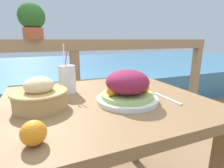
# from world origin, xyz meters

# --- Properties ---
(patio_table) EXTENTS (0.91, 0.82, 0.72)m
(patio_table) POSITION_xyz_m (0.00, 0.00, 0.61)
(patio_table) COLOR olive
(patio_table) RESTS_ON ground_plane
(railing_fence) EXTENTS (2.80, 0.08, 0.99)m
(railing_fence) POSITION_xyz_m (0.00, 0.70, 0.75)
(railing_fence) COLOR #937551
(railing_fence) RESTS_ON ground_plane
(sea_backdrop) EXTENTS (12.00, 4.00, 0.46)m
(sea_backdrop) POSITION_xyz_m (0.00, 3.20, 0.23)
(sea_backdrop) COLOR teal
(sea_backdrop) RESTS_ON ground_plane
(salad_plate) EXTENTS (0.27, 0.27, 0.14)m
(salad_plate) POSITION_xyz_m (0.08, -0.10, 0.78)
(salad_plate) COLOR silver
(salad_plate) RESTS_ON patio_table
(drink_glass) EXTENTS (0.08, 0.08, 0.25)m
(drink_glass) POSITION_xyz_m (-0.14, 0.14, 0.79)
(drink_glass) COLOR silver
(drink_glass) RESTS_ON patio_table
(bread_basket) EXTENTS (0.22, 0.22, 0.13)m
(bread_basket) POSITION_xyz_m (-0.28, -0.03, 0.77)
(bread_basket) COLOR tan
(bread_basket) RESTS_ON patio_table
(potted_plant) EXTENTS (0.19, 0.19, 0.26)m
(potted_plant) POSITION_xyz_m (-0.29, 0.70, 1.12)
(potted_plant) COLOR #A34C2D
(potted_plant) RESTS_ON railing_fence
(knife) EXTENTS (0.02, 0.18, 0.00)m
(knife) POSITION_xyz_m (0.27, -0.14, 0.72)
(knife) COLOR silver
(knife) RESTS_ON patio_table
(orange_near_basket) EXTENTS (0.07, 0.07, 0.07)m
(orange_near_basket) POSITION_xyz_m (-0.30, -0.30, 0.75)
(orange_near_basket) COLOR orange
(orange_near_basket) RESTS_ON patio_table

